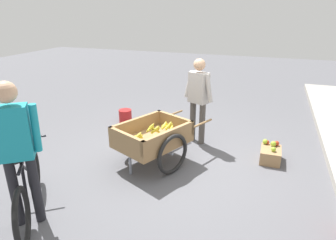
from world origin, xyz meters
The scene contains 7 objects.
ground_plane centered at (0.00, 0.00, 0.00)m, with size 24.00×24.00×0.00m, color #56565B.
fruit_cart centered at (0.16, -0.37, 0.44)m, with size 1.82×1.36×0.73m.
vendor_person centered at (-0.89, 0.08, 0.94)m, with size 0.32×0.57×1.57m.
bicycle centered at (1.83, -1.30, 0.35)m, with size 1.37×1.04×0.85m.
cyclist_person centered at (1.95, -1.21, 1.03)m, with size 0.36×0.46×1.71m.
plastic_bucket centered at (-1.32, -1.65, 0.15)m, with size 0.28×0.28×0.29m, color #B21E1E.
apple_crate centered at (-0.57, 1.42, 0.12)m, with size 0.44×0.32×0.31m.
Camera 1 is at (4.06, 1.29, 2.38)m, focal length 31.31 mm.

